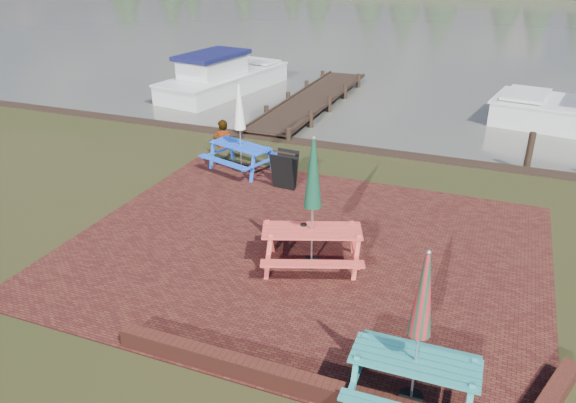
% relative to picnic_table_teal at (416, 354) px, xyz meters
% --- Properties ---
extents(ground, '(120.00, 120.00, 0.00)m').
position_rel_picnic_table_teal_xyz_m(ground, '(-2.67, 2.20, -0.79)').
color(ground, black).
rests_on(ground, ground).
extents(paving, '(9.00, 7.50, 0.02)m').
position_rel_picnic_table_teal_xyz_m(paving, '(-2.67, 3.20, -0.78)').
color(paving, '#3A1412').
rests_on(paving, ground).
extents(brick_wall, '(6.21, 1.79, 0.30)m').
position_rel_picnic_table_teal_xyz_m(brick_wall, '(-0.52, -0.22, -0.64)').
color(brick_wall, '#4C1E16').
rests_on(brick_wall, ground).
extents(water, '(120.00, 60.00, 0.02)m').
position_rel_picnic_table_teal_xyz_m(water, '(-2.67, 39.20, -0.79)').
color(water, '#4D4B42').
rests_on(water, ground).
extents(picnic_table_teal, '(1.64, 1.46, 2.24)m').
position_rel_picnic_table_teal_xyz_m(picnic_table_teal, '(0.00, 0.00, 0.00)').
color(picnic_table_teal, teal).
rests_on(picnic_table_teal, ground).
extents(picnic_table_red, '(2.22, 2.11, 2.48)m').
position_rel_picnic_table_teal_xyz_m(picnic_table_red, '(-2.33, 2.70, 0.08)').
color(picnic_table_red, '#E04339').
rests_on(picnic_table_red, ground).
extents(picnic_table_blue, '(2.03, 1.91, 2.31)m').
position_rel_picnic_table_teal_xyz_m(picnic_table_blue, '(-5.62, 6.50, 0.02)').
color(picnic_table_blue, blue).
rests_on(picnic_table_blue, ground).
extents(chalkboard, '(0.59, 0.58, 0.92)m').
position_rel_picnic_table_teal_xyz_m(chalkboard, '(-4.13, 5.83, -0.31)').
color(chalkboard, black).
rests_on(chalkboard, ground).
extents(jetty, '(1.76, 9.08, 1.00)m').
position_rel_picnic_table_teal_xyz_m(jetty, '(-6.17, 13.48, -0.67)').
color(jetty, black).
rests_on(jetty, ground).
extents(boat_jetty, '(3.19, 6.63, 1.84)m').
position_rel_picnic_table_teal_xyz_m(boat_jetty, '(-10.29, 14.38, -0.43)').
color(boat_jetty, silver).
rests_on(boat_jetty, ground).
extents(person, '(0.69, 0.56, 1.62)m').
position_rel_picnic_table_teal_xyz_m(person, '(-6.91, 7.95, 0.02)').
color(person, gray).
rests_on(person, ground).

